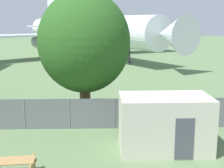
{
  "coord_description": "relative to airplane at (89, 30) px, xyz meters",
  "views": [
    {
      "loc": [
        1.89,
        -6.88,
        6.07
      ],
      "look_at": [
        2.51,
        13.18,
        2.0
      ],
      "focal_mm": 50.0,
      "sensor_mm": 36.0,
      "label": 1
    }
  ],
  "objects": [
    {
      "name": "tree_near_hangar",
      "position": [
        1.22,
        -34.9,
        0.31
      ],
      "size": [
        5.58,
        5.58,
        7.88
      ],
      "color": "brown",
      "rests_on": "ground"
    },
    {
      "name": "perimeter_fence",
      "position": [
        0.43,
        -36.8,
        -3.6
      ],
      "size": [
        56.07,
        0.07,
        1.77
      ],
      "color": "slate",
      "rests_on": "ground"
    },
    {
      "name": "picnic_bench_near_cabin",
      "position": [
        -1.18,
        -42.47,
        -4.01
      ],
      "size": [
        1.75,
        1.55,
        0.76
      ],
      "rotation": [
        0.0,
        0.0,
        0.09
      ],
      "color": "#A37A47",
      "rests_on": "ground"
    },
    {
      "name": "airplane",
      "position": [
        0.0,
        0.0,
        0.0
      ],
      "size": [
        33.52,
        41.31,
        13.69
      ],
      "rotation": [
        0.0,
        0.0,
        -1.03
      ],
      "color": "white",
      "rests_on": "ground"
    },
    {
      "name": "portable_cabin",
      "position": [
        5.24,
        -39.9,
        -3.16
      ],
      "size": [
        4.24,
        2.44,
        2.65
      ],
      "rotation": [
        0.0,
        0.0,
        0.01
      ],
      "color": "beige",
      "rests_on": "ground"
    }
  ]
}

